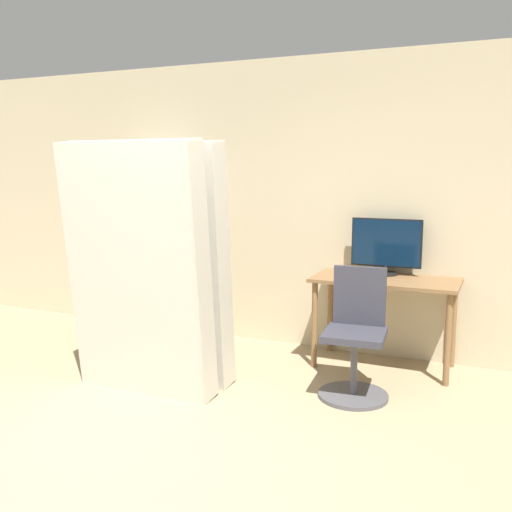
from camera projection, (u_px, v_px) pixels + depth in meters
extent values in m
plane|color=#9E8966|center=(91.00, 477.00, 3.17)|extent=(16.00, 16.00, 0.00)
cube|color=#C6B793|center=(277.00, 204.00, 5.46)|extent=(8.00, 0.06, 2.70)
cube|color=brown|center=(385.00, 280.00, 4.81)|extent=(1.21, 0.59, 0.03)
cylinder|color=brown|center=(314.00, 325.00, 4.87)|extent=(0.05, 0.05, 0.75)
cylinder|color=brown|center=(448.00, 340.00, 4.43)|extent=(0.05, 0.05, 0.75)
cylinder|color=brown|center=(330.00, 312.00, 5.30)|extent=(0.05, 0.05, 0.75)
cylinder|color=brown|center=(453.00, 325.00, 4.86)|extent=(0.05, 0.05, 0.75)
cylinder|color=black|center=(385.00, 273.00, 4.97)|extent=(0.21, 0.21, 0.02)
cylinder|color=black|center=(385.00, 269.00, 4.96)|extent=(0.04, 0.04, 0.06)
cube|color=black|center=(386.00, 243.00, 4.93)|extent=(0.61, 0.02, 0.42)
cube|color=#0A1E38|center=(386.00, 243.00, 4.93)|extent=(0.58, 0.03, 0.40)
cylinder|color=#4C4C51|center=(353.00, 395.00, 4.26)|extent=(0.52, 0.52, 0.03)
cylinder|color=#4C4C51|center=(354.00, 366.00, 4.22)|extent=(0.05, 0.05, 0.43)
cube|color=#33333D|center=(355.00, 335.00, 4.19)|extent=(0.48, 0.48, 0.05)
cube|color=#33333D|center=(360.00, 296.00, 4.34)|extent=(0.40, 0.08, 0.45)
cube|color=beige|center=(135.00, 246.00, 5.96)|extent=(0.02, 0.33, 1.78)
cube|color=beige|center=(183.00, 249.00, 5.73)|extent=(0.02, 0.33, 1.78)
cube|color=beige|center=(166.00, 246.00, 5.98)|extent=(0.60, 0.02, 1.78)
cube|color=beige|center=(160.00, 330.00, 5.98)|extent=(0.57, 0.29, 0.02)
cube|color=beige|center=(159.00, 289.00, 5.91)|extent=(0.57, 0.29, 0.02)
cube|color=beige|center=(158.00, 247.00, 5.85)|extent=(0.57, 0.29, 0.02)
cube|color=beige|center=(157.00, 205.00, 5.78)|extent=(0.57, 0.29, 0.02)
cube|color=beige|center=(156.00, 161.00, 5.71)|extent=(0.57, 0.29, 0.02)
cube|color=#287A38|center=(142.00, 312.00, 6.10)|extent=(0.02, 0.16, 0.30)
cube|color=#287A38|center=(141.00, 313.00, 6.05)|extent=(0.02, 0.22, 0.30)
cube|color=brown|center=(143.00, 311.00, 6.03)|extent=(0.02, 0.16, 0.35)
cube|color=teal|center=(146.00, 313.00, 6.04)|extent=(0.02, 0.18, 0.31)
cube|color=#7A2D84|center=(147.00, 316.00, 6.01)|extent=(0.02, 0.21, 0.27)
cube|color=#287A38|center=(151.00, 312.00, 6.00)|extent=(0.03, 0.20, 0.36)
cube|color=orange|center=(153.00, 317.00, 5.97)|extent=(0.04, 0.21, 0.27)
cube|color=silver|center=(157.00, 317.00, 5.97)|extent=(0.03, 0.20, 0.27)
cube|color=red|center=(161.00, 314.00, 5.96)|extent=(0.04, 0.18, 0.34)
cube|color=silver|center=(138.00, 271.00, 6.00)|extent=(0.02, 0.25, 0.33)
cube|color=silver|center=(137.00, 271.00, 5.93)|extent=(0.04, 0.17, 0.35)
cube|color=red|center=(142.00, 271.00, 5.94)|extent=(0.04, 0.19, 0.35)
cube|color=#1E4C9E|center=(148.00, 273.00, 5.96)|extent=(0.03, 0.18, 0.29)
cube|color=gold|center=(137.00, 229.00, 5.92)|extent=(0.03, 0.22, 0.34)
cube|color=brown|center=(140.00, 228.00, 5.91)|extent=(0.02, 0.24, 0.37)
cube|color=#287A38|center=(141.00, 228.00, 5.87)|extent=(0.04, 0.23, 0.37)
cube|color=#287A38|center=(145.00, 228.00, 5.87)|extent=(0.03, 0.24, 0.38)
cube|color=teal|center=(148.00, 229.00, 5.85)|extent=(0.03, 0.18, 0.35)
cube|color=orange|center=(152.00, 231.00, 5.86)|extent=(0.02, 0.21, 0.31)
cube|color=orange|center=(136.00, 187.00, 5.87)|extent=(0.02, 0.23, 0.33)
cube|color=teal|center=(136.00, 191.00, 5.82)|extent=(0.02, 0.21, 0.25)
cube|color=teal|center=(137.00, 186.00, 5.78)|extent=(0.03, 0.16, 0.35)
cube|color=teal|center=(143.00, 187.00, 5.80)|extent=(0.03, 0.19, 0.33)
cube|color=orange|center=(147.00, 188.00, 5.81)|extent=(0.02, 0.23, 0.31)
cube|color=beige|center=(137.00, 270.00, 4.20)|extent=(1.12, 0.40, 1.90)
cube|color=beige|center=(204.00, 276.00, 3.98)|extent=(0.01, 0.40, 1.86)
cube|color=beige|center=(161.00, 264.00, 4.49)|extent=(1.12, 0.36, 1.90)
cube|color=beige|center=(224.00, 269.00, 4.26)|extent=(0.01, 0.36, 1.86)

